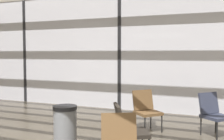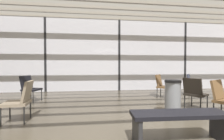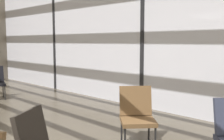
% 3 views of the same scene
% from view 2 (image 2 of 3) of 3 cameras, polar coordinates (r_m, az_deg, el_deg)
% --- Properties ---
extents(glass_curtain_wall, '(14.00, 0.08, 3.48)m').
position_cam_2_polar(glass_curtain_wall, '(7.51, 2.72, 5.63)').
color(glass_curtain_wall, silver).
rests_on(glass_curtain_wall, ground).
extents(window_mullion_0, '(0.10, 0.12, 3.48)m').
position_cam_2_polar(window_mullion_0, '(7.73, -23.91, 5.40)').
color(window_mullion_0, black).
rests_on(window_mullion_0, ground).
extents(window_mullion_1, '(0.10, 0.12, 3.48)m').
position_cam_2_polar(window_mullion_1, '(7.51, 2.72, 5.63)').
color(window_mullion_1, black).
rests_on(window_mullion_1, ground).
extents(window_mullion_2, '(0.10, 0.12, 3.48)m').
position_cam_2_polar(window_mullion_2, '(8.81, 25.87, 4.87)').
color(window_mullion_2, black).
rests_on(window_mullion_2, ground).
extents(parked_airplane, '(14.04, 4.28, 4.28)m').
position_cam_2_polar(parked_airplane, '(12.61, -5.21, 5.69)').
color(parked_airplane, silver).
rests_on(parked_airplane, ground).
extents(lounge_chair_0, '(0.67, 0.69, 0.87)m').
position_cam_2_polar(lounge_chair_0, '(4.26, 36.74, -8.20)').
color(lounge_chair_0, brown).
rests_on(lounge_chair_0, ground).
extents(lounge_chair_1, '(0.71, 0.71, 0.87)m').
position_cam_2_polar(lounge_chair_1, '(6.91, 28.25, -4.52)').
color(lounge_chair_1, '#33384C').
rests_on(lounge_chair_1, ground).
extents(lounge_chair_2, '(0.57, 0.53, 0.87)m').
position_cam_2_polar(lounge_chair_2, '(3.81, -31.24, -9.24)').
color(lounge_chair_2, '#7F705B').
rests_on(lounge_chair_2, ground).
extents(lounge_chair_3, '(0.69, 0.68, 0.87)m').
position_cam_2_polar(lounge_chair_3, '(4.74, 28.81, -7.15)').
color(lounge_chair_3, '#28231E').
rests_on(lounge_chair_3, ground).
extents(lounge_chair_5, '(0.71, 0.71, 0.87)m').
position_cam_2_polar(lounge_chair_5, '(6.08, 18.48, -5.21)').
color(lounge_chair_5, brown).
rests_on(lounge_chair_5, ground).
extents(lounge_chair_6, '(0.65, 0.62, 0.87)m').
position_cam_2_polar(lounge_chair_6, '(5.82, -28.82, -5.60)').
color(lounge_chair_6, black).
rests_on(lounge_chair_6, ground).
extents(waiting_bench, '(1.52, 0.46, 0.47)m').
position_cam_2_polar(waiting_bench, '(2.67, 24.18, -16.58)').
color(waiting_bench, black).
rests_on(waiting_bench, ground).
extents(trash_bin, '(0.38, 0.38, 0.86)m').
position_cam_2_polar(trash_bin, '(3.91, 22.04, -9.76)').
color(trash_bin, slate).
rests_on(trash_bin, ground).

